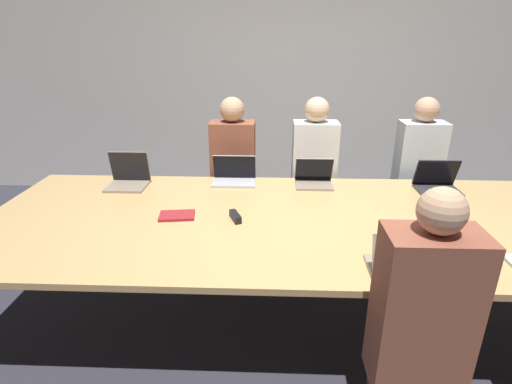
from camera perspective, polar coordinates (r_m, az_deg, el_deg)
ground_plane at (r=3.14m, az=5.68°, el=-16.12°), size 24.00×24.00×0.00m
curtain_wall at (r=5.01m, az=4.73°, el=15.63°), size 12.00×0.06×2.80m
conference_table at (r=2.77m, az=6.21°, el=-4.55°), size 4.36×1.65×0.75m
laptop_far_right at (r=3.52m, az=24.44°, el=1.37°), size 0.33×0.25×0.25m
person_far_right at (r=4.01m, az=21.92°, el=2.15°), size 0.40×0.24×1.41m
laptop_near_midright at (r=2.26m, az=20.18°, el=-9.27°), size 0.34×0.23×0.23m
person_near_midright at (r=2.00m, az=22.10°, el=-18.94°), size 0.40×0.24×1.39m
laptop_far_midleft at (r=3.38m, az=-3.14°, el=2.47°), size 0.36×0.23×0.23m
person_far_midleft at (r=3.73m, az=-3.23°, el=2.33°), size 0.40×0.24×1.41m
laptop_far_center at (r=3.35m, az=8.29°, el=2.09°), size 0.31×0.24×0.23m
person_far_center at (r=3.75m, az=8.19°, el=2.29°), size 0.40×0.24×1.42m
laptop_far_left at (r=3.47m, az=-17.77°, el=2.15°), size 0.32×0.27×0.28m
stapler at (r=2.71m, az=-2.98°, el=-3.53°), size 0.10×0.16×0.05m
notebook at (r=2.81m, az=-11.23°, el=-3.32°), size 0.26×0.19×0.02m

